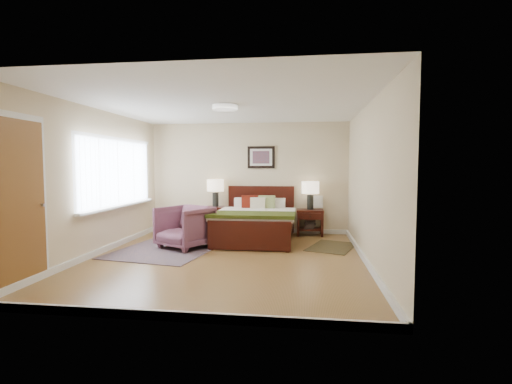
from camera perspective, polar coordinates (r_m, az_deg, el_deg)
floor at (r=6.22m, az=-4.66°, el=-10.17°), size 5.00×5.00×0.00m
back_wall at (r=8.49m, az=-1.20°, el=2.17°), size 4.50×0.04×2.50m
front_wall at (r=3.63m, az=-13.00°, el=-0.38°), size 4.50×0.04×2.50m
left_wall at (r=6.87m, az=-23.43°, el=1.41°), size 0.04×5.00×2.50m
right_wall at (r=5.98m, az=16.86°, el=1.24°), size 0.04×5.00×2.50m
ceiling at (r=6.11m, az=-4.80°, el=13.22°), size 4.50×5.00×0.02m
window at (r=7.45m, az=-20.34°, el=2.64°), size 0.11×2.72×1.32m
door at (r=5.44m, az=-32.65°, el=-1.37°), size 0.06×1.00×2.18m
ceil_fixture at (r=6.10m, az=-4.80°, el=12.89°), size 0.44×0.44×0.08m
bed at (r=7.57m, az=-0.03°, el=-3.85°), size 1.62×1.95×1.05m
wall_art at (r=8.42m, az=0.79°, el=5.36°), size 0.62×0.05×0.50m
nightstand_left at (r=8.44m, az=-6.26°, el=-3.10°), size 0.51×0.46×0.60m
nightstand_right at (r=8.24m, az=8.32°, el=-4.21°), size 0.57×0.43×0.57m
lamp_left at (r=8.41m, az=-6.26°, el=0.71°), size 0.38×0.38×0.61m
lamp_right at (r=8.18m, az=8.36°, el=0.36°), size 0.38×0.38×0.61m
armchair at (r=7.04m, az=-10.88°, el=-5.31°), size 1.14×1.15×0.78m
rug_persian at (r=7.15m, az=-12.95°, el=-8.33°), size 1.96×2.50×0.01m
rug_navy at (r=7.18m, az=11.60°, el=-8.26°), size 1.08×1.30×0.01m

